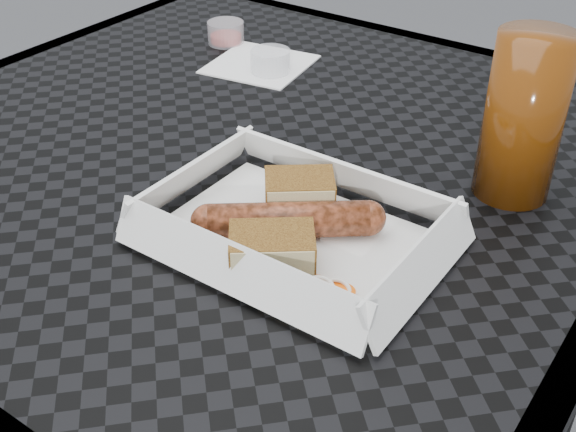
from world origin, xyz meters
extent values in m
cube|color=black|center=(0.00, 0.00, 0.74)|extent=(0.80, 0.80, 0.01)
cube|color=black|center=(0.00, 0.39, 0.73)|extent=(0.80, 0.03, 0.03)
cube|color=black|center=(-0.39, 0.00, 0.73)|extent=(0.03, 0.80, 0.03)
cylinder|color=black|center=(-0.35, 0.35, 0.36)|extent=(0.03, 0.03, 0.73)
cube|color=white|center=(0.15, -0.11, 0.75)|extent=(0.22, 0.15, 0.00)
cylinder|color=brown|center=(0.14, -0.12, 0.76)|extent=(0.13, 0.11, 0.03)
sphere|color=brown|center=(0.20, -0.07, 0.76)|extent=(0.03, 0.03, 0.03)
sphere|color=brown|center=(0.09, -0.16, 0.76)|extent=(0.03, 0.03, 0.03)
cube|color=brown|center=(0.13, -0.08, 0.77)|extent=(0.07, 0.07, 0.04)
cube|color=brown|center=(0.16, -0.16, 0.77)|extent=(0.08, 0.08, 0.03)
cylinder|color=#FC5F0A|center=(0.21, -0.16, 0.75)|extent=(0.02, 0.02, 0.00)
torus|color=white|center=(0.22, -0.17, 0.75)|extent=(0.02, 0.02, 0.00)
cube|color=#B2D17F|center=(0.22, -0.16, 0.75)|extent=(0.02, 0.02, 0.00)
cube|color=white|center=(-0.11, 0.18, 0.75)|extent=(0.14, 0.14, 0.00)
cylinder|color=maroon|center=(-0.19, 0.21, 0.76)|extent=(0.05, 0.05, 0.03)
cylinder|color=silver|center=(-0.08, 0.16, 0.76)|extent=(0.05, 0.05, 0.03)
cylinder|color=#522507|center=(0.27, 0.07, 0.82)|extent=(0.07, 0.07, 0.15)
camera|label=1|loc=(0.43, -0.53, 1.11)|focal=45.00mm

